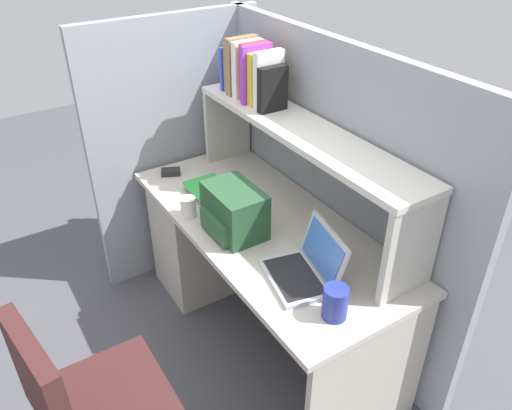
# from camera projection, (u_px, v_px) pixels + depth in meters

# --- Properties ---
(ground_plane) EXTENTS (8.00, 8.00, 0.00)m
(ground_plane) POSITION_uv_depth(u_px,v_px,m) (264.00, 331.00, 2.83)
(ground_plane) COLOR #4C4C51
(desk) EXTENTS (1.60, 0.70, 0.73)m
(desk) POSITION_uv_depth(u_px,v_px,m) (227.00, 237.00, 2.89)
(desk) COLOR beige
(desk) RESTS_ON ground_plane
(cubicle_partition_rear) EXTENTS (1.84, 0.05, 1.55)m
(cubicle_partition_rear) POSITION_uv_depth(u_px,v_px,m) (327.00, 193.00, 2.58)
(cubicle_partition_rear) COLOR gray
(cubicle_partition_rear) RESTS_ON ground_plane
(cubicle_partition_left) EXTENTS (0.05, 1.06, 1.55)m
(cubicle_partition_left) POSITION_uv_depth(u_px,v_px,m) (179.00, 150.00, 2.99)
(cubicle_partition_left) COLOR gray
(cubicle_partition_left) RESTS_ON ground_plane
(overhead_hutch) EXTENTS (1.44, 0.28, 0.45)m
(overhead_hutch) POSITION_uv_depth(u_px,v_px,m) (302.00, 147.00, 2.34)
(overhead_hutch) COLOR #BCB7AC
(overhead_hutch) RESTS_ON desk
(reference_books_on_shelf) EXTENTS (0.41, 0.19, 0.29)m
(reference_books_on_shelf) POSITION_uv_depth(u_px,v_px,m) (253.00, 73.00, 2.51)
(reference_books_on_shelf) COLOR blue
(reference_books_on_shelf) RESTS_ON overhead_hutch
(laptop) EXTENTS (0.36, 0.32, 0.22)m
(laptop) POSITION_uv_depth(u_px,v_px,m) (306.00, 268.00, 2.08)
(laptop) COLOR #B7BABF
(laptop) RESTS_ON desk
(backpack) EXTENTS (0.30, 0.23, 0.22)m
(backpack) POSITION_uv_depth(u_px,v_px,m) (234.00, 211.00, 2.32)
(backpack) COLOR #264C2D
(backpack) RESTS_ON desk
(computer_mouse) EXTENTS (0.10, 0.12, 0.03)m
(computer_mouse) POSITION_uv_depth(u_px,v_px,m) (171.00, 172.00, 2.83)
(computer_mouse) COLOR #262628
(computer_mouse) RESTS_ON desk
(paper_cup) EXTENTS (0.08, 0.08, 0.10)m
(paper_cup) POSITION_uv_depth(u_px,v_px,m) (188.00, 207.00, 2.47)
(paper_cup) COLOR white
(paper_cup) RESTS_ON desk
(snack_canister) EXTENTS (0.10, 0.10, 0.14)m
(snack_canister) POSITION_uv_depth(u_px,v_px,m) (335.00, 303.00, 1.88)
(snack_canister) COLOR navy
(snack_canister) RESTS_ON desk
(desk_book_stack) EXTENTS (0.26, 0.19, 0.04)m
(desk_book_stack) POSITION_uv_depth(u_px,v_px,m) (209.00, 190.00, 2.65)
(desk_book_stack) COLOR blue
(desk_book_stack) RESTS_ON desk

